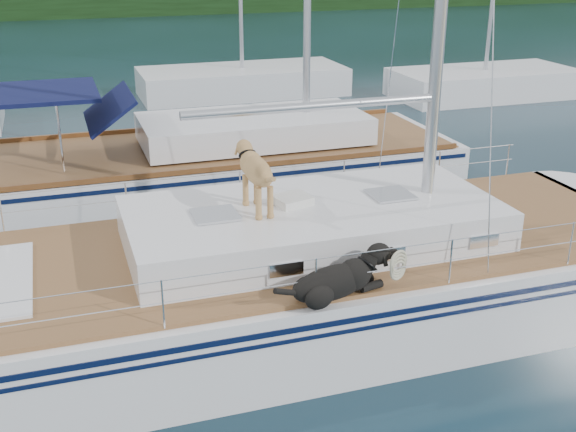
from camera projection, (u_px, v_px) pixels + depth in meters
name	position (u px, v px, depth m)	size (l,w,h in m)	color
ground	(260.00, 326.00, 10.54)	(120.00, 120.00, 0.00)	black
shore_bank	(79.00, 6.00, 51.18)	(92.00, 1.00, 1.20)	#595147
main_sailboat	(265.00, 284.00, 10.31)	(12.00, 3.98, 14.01)	silver
neighbor_sailboat	(206.00, 169.00, 15.53)	(11.00, 3.50, 13.30)	silver
bg_boat_center	(242.00, 82.00, 25.69)	(7.20, 3.00, 11.65)	silver
bg_boat_east	(484.00, 83.00, 25.37)	(6.40, 3.00, 11.65)	silver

